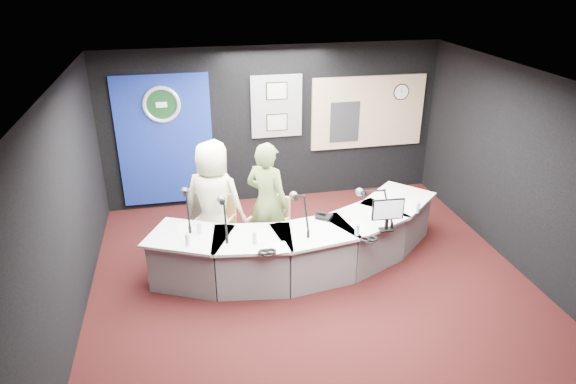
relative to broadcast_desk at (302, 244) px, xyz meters
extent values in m
plane|color=black|center=(0.05, -0.55, -0.38)|extent=(6.00, 6.00, 0.00)
cube|color=silver|center=(0.05, -0.55, 2.42)|extent=(6.00, 6.00, 0.02)
cube|color=black|center=(0.05, 2.45, 1.02)|extent=(6.00, 0.02, 2.80)
cube|color=black|center=(0.05, -3.55, 1.02)|extent=(6.00, 0.02, 2.80)
cube|color=black|center=(-2.95, -0.55, 1.02)|extent=(0.02, 6.00, 2.80)
cube|color=black|center=(3.05, -0.55, 1.02)|extent=(0.02, 6.00, 2.80)
cube|color=navy|center=(-1.85, 2.42, 0.88)|extent=(1.60, 0.05, 2.30)
torus|color=silver|center=(-1.85, 2.38, 1.52)|extent=(0.63, 0.07, 0.63)
cylinder|color=black|center=(-1.85, 2.38, 1.52)|extent=(0.48, 0.01, 0.48)
cube|color=slate|center=(0.10, 2.42, 1.38)|extent=(0.90, 0.04, 1.10)
cube|color=gray|center=(0.10, 2.39, 1.65)|extent=(0.34, 0.02, 0.27)
cube|color=gray|center=(0.10, 2.39, 1.09)|extent=(0.34, 0.02, 0.27)
cube|color=tan|center=(1.80, 2.42, 1.18)|extent=(2.12, 0.06, 1.32)
cube|color=beige|center=(1.80, 2.41, 1.18)|extent=(2.00, 0.02, 1.20)
cube|color=black|center=(1.35, 2.39, 1.03)|extent=(0.55, 0.02, 0.75)
cylinder|color=white|center=(2.40, 2.39, 1.52)|extent=(0.28, 0.01, 0.28)
cube|color=slate|center=(-1.33, 0.78, 0.24)|extent=(0.48, 0.34, 0.70)
imported|color=beige|center=(-1.18, 0.56, 0.54)|extent=(1.05, 0.91, 1.82)
imported|color=#5D703A|center=(-0.43, 0.37, 0.53)|extent=(0.79, 0.76, 1.82)
cube|color=black|center=(1.05, -0.49, 0.70)|extent=(0.44, 0.04, 0.30)
cube|color=black|center=(0.33, 0.02, 0.40)|extent=(0.27, 0.26, 0.05)
torus|color=black|center=(0.73, -0.71, 0.39)|extent=(0.22, 0.22, 0.04)
torus|color=black|center=(-0.62, -0.75, 0.39)|extent=(0.20, 0.20, 0.03)
cube|color=white|center=(-1.62, 0.13, 0.38)|extent=(0.27, 0.35, 0.00)
cube|color=white|center=(-0.44, -0.66, 0.38)|extent=(0.22, 0.29, 0.00)
camera|label=1|loc=(-1.50, -6.21, 3.74)|focal=32.00mm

